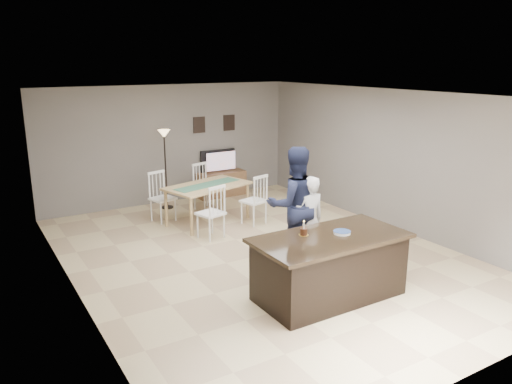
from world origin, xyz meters
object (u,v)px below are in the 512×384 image
birthday_cake (304,232)px  television (220,161)px  floor_lamp (165,148)px  man (294,205)px  plate_stack (342,232)px  kitchen_island (329,266)px  tv_console (221,184)px  woman (309,220)px  dining_table (208,191)px

birthday_cake → television: bearing=74.6°
floor_lamp → man: bearing=-80.3°
plate_stack → man: bearing=83.4°
floor_lamp → kitchen_island: bearing=-86.6°
kitchen_island → tv_console: bearing=77.8°
woman → plate_stack: bearing=79.5°
television → birthday_cake: 5.62m
tv_console → television: size_ratio=1.31×
plate_stack → dining_table: bearing=92.6°
kitchen_island → tv_console: size_ratio=1.79×
tv_console → dining_table: 2.08m
kitchen_island → plate_stack: bearing=-0.6°
woman → floor_lamp: (-0.80, 4.18, 0.64)m
man → floor_lamp: bearing=-64.2°
tv_console → plate_stack: 5.69m
plate_stack → television: bearing=80.0°
man → birthday_cake: 1.30m
woman → birthday_cake: 1.20m
television → birthday_cake: television is taller
woman → television: bearing=-95.4°
kitchen_island → plate_stack: (0.20, -0.00, 0.46)m
plate_stack → woman: bearing=75.9°
birthday_cake → dining_table: bearing=85.1°
woman → dining_table: (-0.46, 2.77, -0.08)m
birthday_cake → woman: bearing=49.1°
television → floor_lamp: floor_lamp is taller
television → birthday_cake: bearing=74.6°
tv_console → birthday_cake: (-1.49, -5.34, 0.65)m
kitchen_island → woman: bearing=66.6°
floor_lamp → tv_console: bearing=10.4°
man → plate_stack: man is taller
tv_console → birthday_cake: size_ratio=5.68×
television → woman: 4.58m
television → floor_lamp: 1.64m
man → floor_lamp: (-0.67, 3.94, 0.41)m
television → floor_lamp: size_ratio=0.52×
television → man: (-0.84, -4.29, 0.09)m
tv_console → television: 0.57m
man → floor_lamp: 4.02m
television → dining_table: size_ratio=0.41×
man → television: bearing=-85.0°
man → kitchen_island: bearing=91.3°
television → man: bearing=78.9°
man → plate_stack: bearing=99.6°
man → birthday_cake: bearing=76.2°
dining_table → floor_lamp: (-0.34, 1.40, 0.71)m
kitchen_island → dining_table: (0.02, 3.89, 0.20)m
woman → tv_console: bearing=-95.5°
birthday_cake → kitchen_island: bearing=-38.1°
tv_console → woman: bearing=-99.1°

